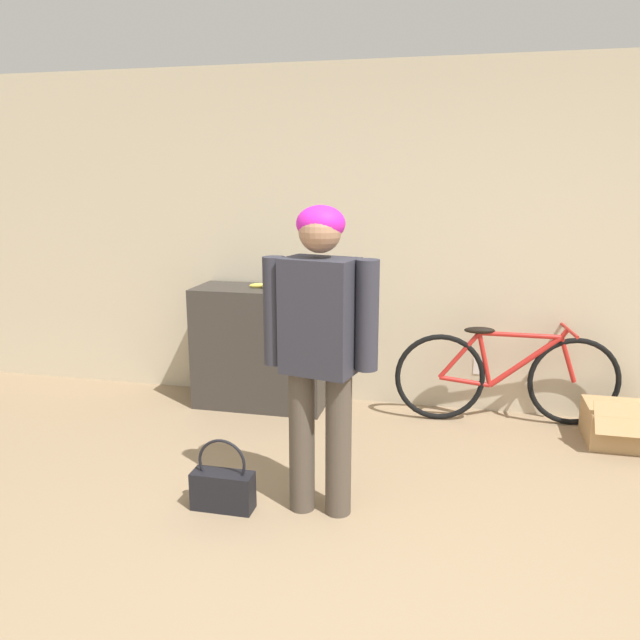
% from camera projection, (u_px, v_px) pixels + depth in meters
% --- Properties ---
extents(ground_plane, '(14.00, 14.00, 0.00)m').
position_uv_depth(ground_plane, '(343.00, 638.00, 2.45)').
color(ground_plane, '#937A5B').
extents(wall_back, '(8.00, 0.07, 2.60)m').
position_uv_depth(wall_back, '(411.00, 241.00, 4.72)').
color(wall_back, beige).
rests_on(wall_back, ground_plane).
extents(side_shelf, '(1.01, 0.47, 0.94)m').
position_uv_depth(side_shelf, '(261.00, 347.00, 4.88)').
color(side_shelf, '#38332D').
rests_on(side_shelf, ground_plane).
extents(person, '(0.60, 0.32, 1.64)m').
position_uv_depth(person, '(320.00, 335.00, 3.18)').
color(person, '#4C4238').
rests_on(person, ground_plane).
extents(bicycle, '(1.61, 0.46, 0.73)m').
position_uv_depth(bicycle, '(506.00, 376.00, 4.54)').
color(bicycle, black).
rests_on(bicycle, ground_plane).
extents(banana, '(0.35, 0.10, 0.04)m').
position_uv_depth(banana, '(271.00, 286.00, 4.73)').
color(banana, '#EAD64C').
rests_on(banana, side_shelf).
extents(handbag, '(0.34, 0.13, 0.41)m').
position_uv_depth(handbag, '(223.00, 488.00, 3.39)').
color(handbag, black).
rests_on(handbag, ground_plane).
extents(cardboard_box, '(0.44, 0.50, 0.34)m').
position_uv_depth(cardboard_box, '(620.00, 425.00, 4.23)').
color(cardboard_box, tan).
rests_on(cardboard_box, ground_plane).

